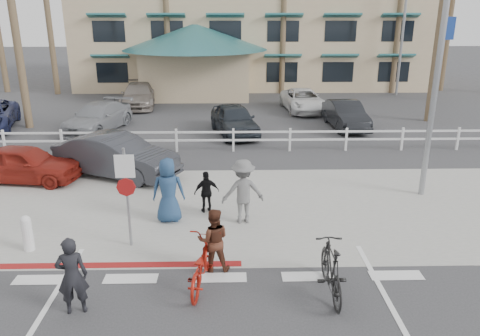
{
  "coord_description": "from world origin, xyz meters",
  "views": [
    {
      "loc": [
        0.24,
        -8.57,
        5.74
      ],
      "look_at": [
        0.53,
        3.89,
        1.5
      ],
      "focal_mm": 35.0,
      "sensor_mm": 36.0,
      "label": 1
    }
  ],
  "objects_px": {
    "bike_red": "(201,264)",
    "bike_black": "(331,269)",
    "sign_post": "(127,193)",
    "car_white_sedan": "(116,156)",
    "car_red_compact": "(25,164)"
  },
  "relations": [
    {
      "from": "sign_post",
      "to": "car_white_sedan",
      "type": "height_order",
      "value": "sign_post"
    },
    {
      "from": "car_red_compact",
      "to": "bike_red",
      "type": "bearing_deg",
      "value": -127.82
    },
    {
      "from": "bike_red",
      "to": "bike_black",
      "type": "bearing_deg",
      "value": -179.74
    },
    {
      "from": "bike_black",
      "to": "car_red_compact",
      "type": "height_order",
      "value": "car_red_compact"
    },
    {
      "from": "bike_red",
      "to": "bike_black",
      "type": "relative_size",
      "value": 1.01
    },
    {
      "from": "sign_post",
      "to": "car_white_sedan",
      "type": "bearing_deg",
      "value": 106.06
    },
    {
      "from": "car_white_sedan",
      "to": "car_red_compact",
      "type": "height_order",
      "value": "car_white_sedan"
    },
    {
      "from": "car_red_compact",
      "to": "sign_post",
      "type": "bearing_deg",
      "value": -128.35
    },
    {
      "from": "bike_red",
      "to": "car_red_compact",
      "type": "height_order",
      "value": "car_red_compact"
    },
    {
      "from": "sign_post",
      "to": "bike_black",
      "type": "relative_size",
      "value": 1.47
    },
    {
      "from": "bike_black",
      "to": "car_red_compact",
      "type": "relative_size",
      "value": 0.52
    },
    {
      "from": "bike_red",
      "to": "car_red_compact",
      "type": "bearing_deg",
      "value": -37.54
    },
    {
      "from": "sign_post",
      "to": "bike_red",
      "type": "distance_m",
      "value": 2.83
    },
    {
      "from": "bike_black",
      "to": "car_white_sedan",
      "type": "distance_m",
      "value": 9.79
    },
    {
      "from": "bike_black",
      "to": "bike_red",
      "type": "bearing_deg",
      "value": -7.97
    }
  ]
}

